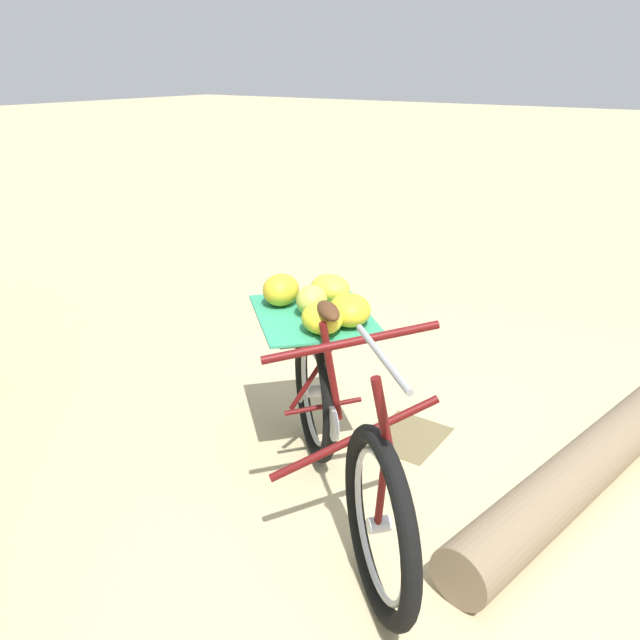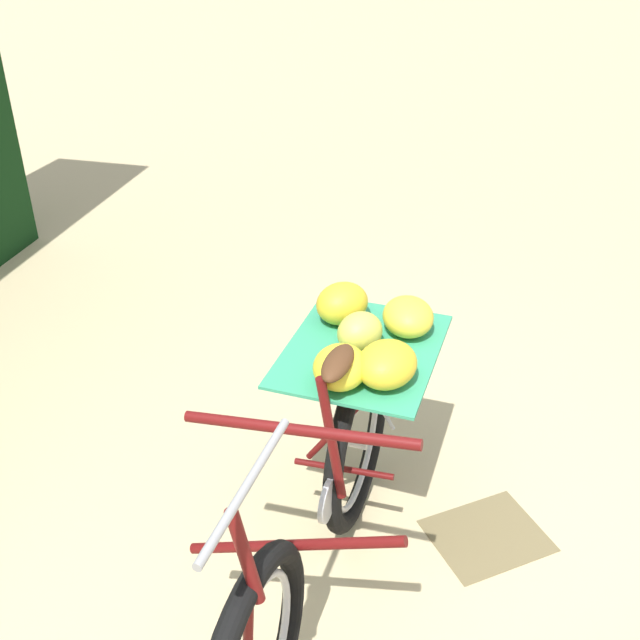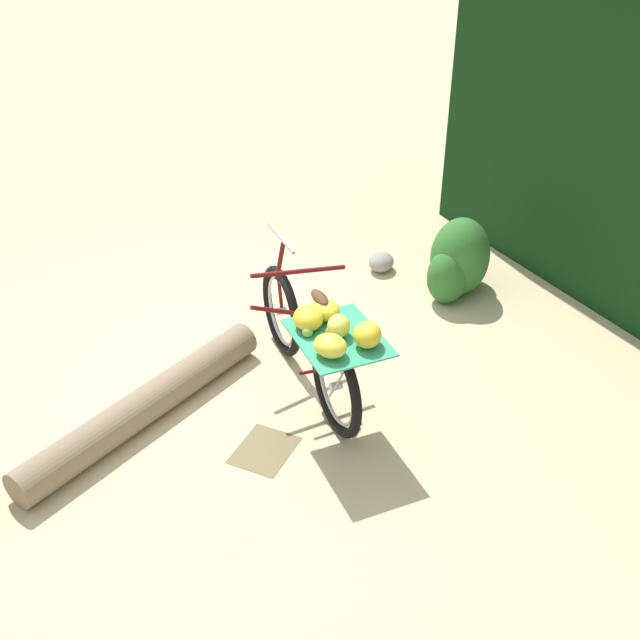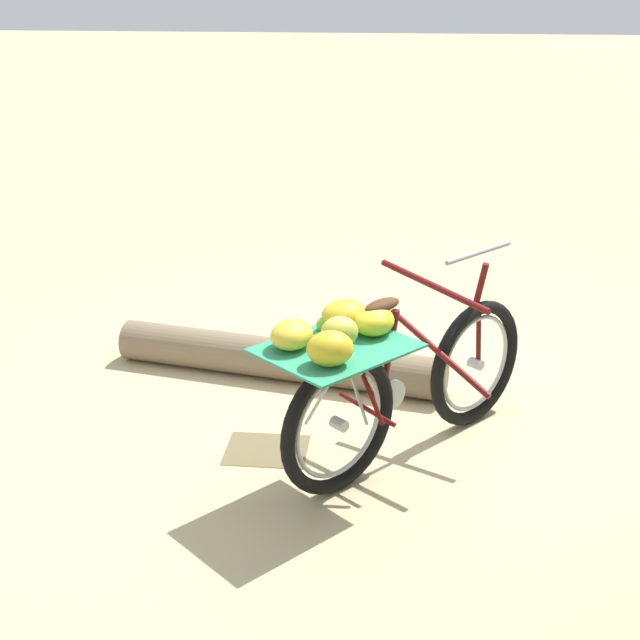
{
  "view_description": "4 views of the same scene",
  "coord_description": "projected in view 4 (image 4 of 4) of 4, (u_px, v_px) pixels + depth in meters",
  "views": [
    {
      "loc": [
        1.99,
        1.0,
        1.93
      ],
      "look_at": [
        -0.44,
        -0.68,
        0.74
      ],
      "focal_mm": 36.08,
      "sensor_mm": 36.0,
      "label": 1
    },
    {
      "loc": [
        0.66,
        1.39,
        2.29
      ],
      "look_at": [
        -0.28,
        -0.8,
        0.87
      ],
      "focal_mm": 42.68,
      "sensor_mm": 36.0,
      "label": 2
    },
    {
      "loc": [
        -4.14,
        -2.3,
        3.5
      ],
      "look_at": [
        -0.44,
        -0.59,
        0.91
      ],
      "focal_mm": 42.52,
      "sensor_mm": 36.0,
      "label": 3
    },
    {
      "loc": [
        -0.09,
        -4.53,
        2.45
      ],
      "look_at": [
        -0.47,
        -0.75,
        0.93
      ],
      "focal_mm": 50.52,
      "sensor_mm": 36.0,
      "label": 4
    }
  ],
  "objects": [
    {
      "name": "ground_plane",
      "position": [
        416.0,
        427.0,
        5.09
      ],
      "size": [
        60.0,
        60.0,
        0.0
      ],
      "primitive_type": "plane",
      "color": "#C6B284"
    },
    {
      "name": "bicycle",
      "position": [
        392.0,
        374.0,
        4.54
      ],
      "size": [
        1.41,
        1.52,
        1.03
      ],
      "rotation": [
        0.0,
        0.0,
        0.84
      ],
      "color": "black",
      "rests_on": "ground_plane"
    },
    {
      "name": "fallen_log",
      "position": [
        279.0,
        359.0,
        5.65
      ],
      "size": [
        2.12,
        0.68,
        0.26
      ],
      "primitive_type": "cylinder",
      "rotation": [
        0.0,
        1.57,
        -0.2
      ],
      "color": "#7F6B51",
      "rests_on": "ground_plane"
    },
    {
      "name": "leaf_litter_patch",
      "position": [
        267.0,
        450.0,
        4.85
      ],
      "size": [
        0.44,
        0.36,
        0.01
      ],
      "primitive_type": "cube",
      "color": "olive",
      "rests_on": "ground_plane"
    }
  ]
}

